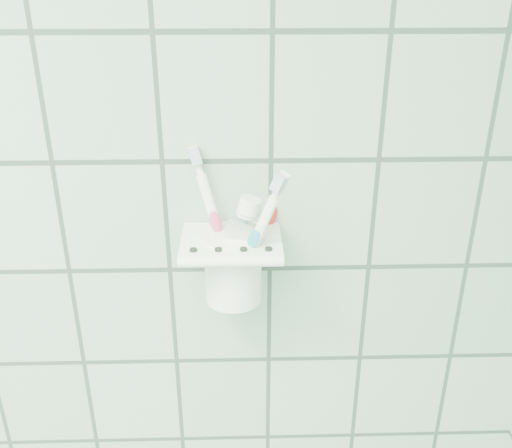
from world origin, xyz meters
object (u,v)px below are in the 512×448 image
toothbrush_orange (228,227)px  toothpaste_tube (222,240)px  cup (233,264)px  holder_bracket (231,244)px  toothbrush_pink (236,226)px  toothbrush_blue (245,220)px

toothbrush_orange → toothpaste_tube: size_ratio=1.29×
cup → toothpaste_tube: (-0.01, -0.01, 0.04)m
toothpaste_tube → holder_bracket: bearing=42.4°
toothbrush_pink → toothbrush_blue: toothbrush_blue is taller
holder_bracket → toothbrush_pink: bearing=-36.2°
toothbrush_pink → toothbrush_orange: 0.01m
toothbrush_pink → toothbrush_blue: bearing=40.4°
holder_bracket → toothbrush_pink: size_ratio=0.63×
toothbrush_blue → toothpaste_tube: 0.04m
toothbrush_orange → toothpaste_tube: bearing=-140.8°
cup → toothpaste_tube: toothpaste_tube is taller
cup → toothpaste_tube: 0.04m
toothpaste_tube → toothbrush_orange: bearing=19.9°
toothbrush_pink → toothpaste_tube: 0.03m
toothpaste_tube → toothbrush_blue: bearing=43.2°
holder_bracket → toothpaste_tube: (-0.01, -0.00, 0.01)m
toothbrush_pink → toothbrush_blue: size_ratio=1.00×
cup → toothbrush_orange: bearing=-118.0°
toothbrush_pink → toothpaste_tube: bearing=171.2°
toothbrush_orange → cup: bearing=101.5°
holder_bracket → toothbrush_orange: (-0.00, -0.00, 0.03)m
toothbrush_pink → toothbrush_orange: toothbrush_pink is taller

